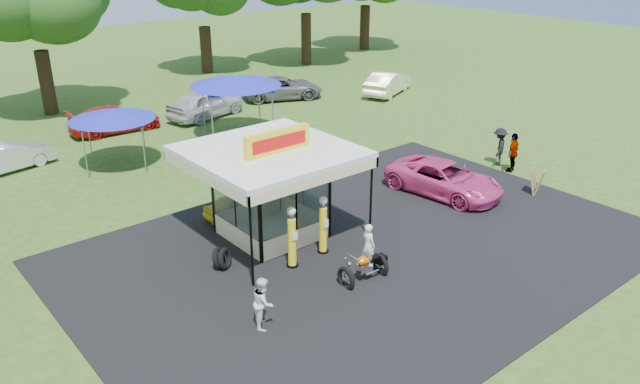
# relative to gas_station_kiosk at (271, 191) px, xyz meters

# --- Properties ---
(ground) EXTENTS (120.00, 120.00, 0.00)m
(ground) POSITION_rel_gas_station_kiosk_xyz_m (2.00, -4.99, -1.78)
(ground) COLOR #2B4E18
(ground) RESTS_ON ground
(asphalt_apron) EXTENTS (20.00, 14.00, 0.04)m
(asphalt_apron) POSITION_rel_gas_station_kiosk_xyz_m (2.00, -2.99, -1.76)
(asphalt_apron) COLOR black
(asphalt_apron) RESTS_ON ground
(gas_station_kiosk) EXTENTS (5.40, 5.40, 4.18)m
(gas_station_kiosk) POSITION_rel_gas_station_kiosk_xyz_m (0.00, 0.00, 0.00)
(gas_station_kiosk) COLOR white
(gas_station_kiosk) RESTS_ON ground
(gas_pump_left) EXTENTS (0.41, 0.41, 2.20)m
(gas_pump_left) POSITION_rel_gas_station_kiosk_xyz_m (-0.83, -2.33, -0.73)
(gas_pump_left) COLOR black
(gas_pump_left) RESTS_ON ground
(gas_pump_right) EXTENTS (0.40, 0.40, 2.14)m
(gas_pump_right) POSITION_rel_gas_station_kiosk_xyz_m (0.59, -2.23, -0.76)
(gas_pump_right) COLOR black
(gas_pump_right) RESTS_ON ground
(motorcycle) EXTENTS (1.73, 0.87, 2.03)m
(motorcycle) POSITION_rel_gas_station_kiosk_xyz_m (0.51, -4.49, -0.99)
(motorcycle) COLOR black
(motorcycle) RESTS_ON ground
(spare_tires) EXTENTS (0.96, 0.90, 0.78)m
(spare_tires) POSITION_rel_gas_station_kiosk_xyz_m (-2.71, -0.93, -1.40)
(spare_tires) COLOR black
(spare_tires) RESTS_ON ground
(a_frame_sign) EXTENTS (0.67, 0.74, 1.10)m
(a_frame_sign) POSITION_rel_gas_station_kiosk_xyz_m (10.90, -4.04, -1.22)
(a_frame_sign) COLOR #593819
(a_frame_sign) RESTS_ON ground
(kiosk_car) EXTENTS (2.82, 1.13, 0.96)m
(kiosk_car) POSITION_rel_gas_station_kiosk_xyz_m (-0.00, 2.21, -1.30)
(kiosk_car) COLOR yellow
(kiosk_car) RESTS_ON ground
(pink_sedan) EXTENTS (2.95, 5.30, 1.40)m
(pink_sedan) POSITION_rel_gas_station_kiosk_xyz_m (7.88, -1.52, -1.08)
(pink_sedan) COLOR #E33D83
(pink_sedan) RESTS_ON ground
(spectator_west) EXTENTS (0.92, 0.96, 1.55)m
(spectator_west) POSITION_rel_gas_station_kiosk_xyz_m (-3.48, -4.48, -1.01)
(spectator_west) COLOR white
(spectator_west) RESTS_ON ground
(spectator_east_a) EXTENTS (1.36, 1.19, 1.82)m
(spectator_east_a) POSITION_rel_gas_station_kiosk_xyz_m (12.64, -0.86, -0.87)
(spectator_east_a) COLOR black
(spectator_east_a) RESTS_ON ground
(spectator_east_b) EXTENTS (1.17, 0.72, 1.86)m
(spectator_east_b) POSITION_rel_gas_station_kiosk_xyz_m (12.40, -1.79, -0.85)
(spectator_east_b) COLOR gray
(spectator_east_b) RESTS_ON ground
(bg_car_a) EXTENTS (4.22, 2.18, 1.33)m
(bg_car_a) POSITION_rel_gas_station_kiosk_xyz_m (-5.54, 13.27, -1.12)
(bg_car_a) COLOR silver
(bg_car_a) RESTS_ON ground
(bg_car_b) EXTENTS (5.04, 2.29, 1.43)m
(bg_car_b) POSITION_rel_gas_station_kiosk_xyz_m (0.70, 15.88, -1.07)
(bg_car_b) COLOR red
(bg_car_b) RESTS_ON ground
(bg_car_c) EXTENTS (5.27, 3.13, 1.68)m
(bg_car_c) POSITION_rel_gas_station_kiosk_xyz_m (5.97, 15.10, -0.94)
(bg_car_c) COLOR silver
(bg_car_c) RESTS_ON ground
(bg_car_d) EXTENTS (5.80, 4.30, 1.46)m
(bg_car_d) POSITION_rel_gas_station_kiosk_xyz_m (12.11, 15.74, -1.05)
(bg_car_d) COLOR slate
(bg_car_d) RESTS_ON ground
(bg_car_e) EXTENTS (4.99, 3.35, 1.56)m
(bg_car_e) POSITION_rel_gas_station_kiosk_xyz_m (18.31, 12.15, -1.00)
(bg_car_e) COLOR beige
(bg_car_e) RESTS_ON ground
(tent_west) EXTENTS (3.95, 3.95, 2.76)m
(tent_west) POSITION_rel_gas_station_kiosk_xyz_m (-1.41, 10.60, 0.72)
(tent_west) COLOR gray
(tent_west) RESTS_ON ground
(tent_east) EXTENTS (4.83, 4.83, 3.38)m
(tent_east) POSITION_rel_gas_station_kiosk_xyz_m (5.49, 10.82, 1.27)
(tent_east) COLOR gray
(tent_east) RESTS_ON ground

